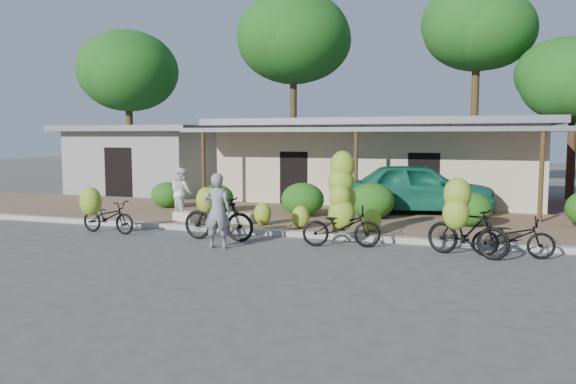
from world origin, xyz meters
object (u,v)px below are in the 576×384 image
at_px(tree_center_right, 473,26).
at_px(bike_far_left, 105,214).
at_px(bike_far_right, 513,237).
at_px(sack_near, 239,218).
at_px(tree_far_center, 291,36).
at_px(bystander, 181,192).
at_px(vendor, 217,211).
at_px(bike_center, 342,209).
at_px(sack_far, 186,217).
at_px(tree_back_left, 126,70).
at_px(bike_right, 465,225).
at_px(teal_van, 418,188).
at_px(tree_near_right, 570,78).
at_px(bike_left, 217,216).

relative_size(tree_center_right, bike_far_left, 5.56).
xyz_separation_m(bike_far_right, sack_near, (-7.42, 1.87, -0.18)).
height_order(tree_far_center, bystander, tree_far_center).
relative_size(sack_near, vendor, 0.47).
xyz_separation_m(bike_center, sack_far, (-5.19, 1.51, -0.63)).
xyz_separation_m(tree_back_left, sack_far, (9.20, -10.33, -5.87)).
distance_m(bike_far_right, sack_near, 7.66).
relative_size(bike_right, bike_far_right, 1.11).
relative_size(tree_back_left, bystander, 5.13).
xyz_separation_m(bike_right, teal_van, (-1.68, 6.30, 0.23)).
distance_m(bike_far_left, sack_far, 2.49).
xyz_separation_m(tree_far_center, teal_van, (7.61, -9.11, -6.88)).
distance_m(tree_far_center, bystander, 14.42).
height_order(bike_far_right, sack_far, bike_far_right).
xyz_separation_m(bike_right, sack_far, (-8.10, 2.07, -0.48)).
bearing_deg(bike_far_left, sack_far, -27.82).
bearing_deg(tree_center_right, sack_far, -119.41).
relative_size(tree_center_right, teal_van, 1.98).
height_order(bike_far_left, sack_near, bike_far_left).
bearing_deg(bike_center, bystander, 55.95).
bearing_deg(bike_center, teal_van, -24.88).
bearing_deg(tree_back_left, sack_near, -43.00).
xyz_separation_m(bike_far_left, teal_van, (7.73, 6.31, 0.41)).
relative_size(tree_near_right, bike_center, 2.97).
height_order(tree_near_right, bike_far_left, tree_near_right).
bearing_deg(sack_near, sack_far, -173.93).
xyz_separation_m(bike_far_left, bike_right, (9.41, 0.02, 0.18)).
bearing_deg(teal_van, bike_left, 132.73).
xyz_separation_m(tree_back_left, teal_van, (15.61, -6.11, -5.17)).
bearing_deg(vendor, sack_near, -85.18).
bearing_deg(bike_far_left, tree_near_right, -38.88).
height_order(bike_left, bystander, bystander).
xyz_separation_m(bike_far_left, bystander, (0.78, 2.81, 0.36)).
bearing_deg(sack_near, bike_center, -25.79).
xyz_separation_m(bike_far_left, sack_near, (3.01, 2.27, -0.28)).
height_order(bike_right, sack_far, bike_right).
bearing_deg(sack_far, sack_near, 6.07).
height_order(tree_center_right, bike_center, tree_center_right).
relative_size(tree_far_center, sack_far, 13.48).
distance_m(tree_back_left, tree_far_center, 8.71).
relative_size(bike_far_left, vendor, 0.98).
bearing_deg(bike_right, tree_near_right, 6.02).
xyz_separation_m(bike_left, bystander, (-2.60, 2.74, 0.27)).
relative_size(bike_far_left, bike_center, 0.76).
xyz_separation_m(bike_center, bike_right, (2.91, -0.56, -0.15)).
bearing_deg(bike_far_left, bike_right, -85.49).
relative_size(tree_near_right, bike_left, 3.50).
height_order(sack_near, bystander, bystander).
relative_size(tree_near_right, sack_far, 9.16).
height_order(bike_right, vendor, vendor).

